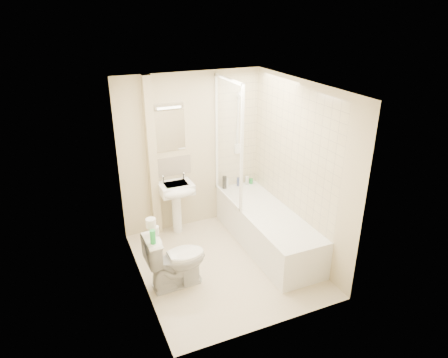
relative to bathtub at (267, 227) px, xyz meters
name	(u,v)px	position (x,y,z in m)	size (l,w,h in m)	color
floor	(225,264)	(-0.75, -0.20, -0.29)	(2.50, 2.50, 0.00)	beige
wall_back	(192,152)	(-0.75, 1.05, 0.91)	(2.20, 0.02, 2.40)	beige
wall_left	(137,200)	(-1.85, -0.20, 0.91)	(0.02, 2.50, 2.40)	beige
wall_right	(300,170)	(0.35, -0.20, 0.91)	(0.02, 2.50, 2.40)	beige
ceiling	(225,87)	(-0.75, -0.20, 2.11)	(2.20, 2.50, 0.02)	white
tile_back	(237,133)	(0.00, 1.04, 1.14)	(0.70, 0.01, 1.75)	beige
tile_right	(292,150)	(0.34, 0.00, 1.14)	(0.01, 2.10, 1.75)	beige
pipe_boxing	(152,160)	(-1.37, 0.99, 0.91)	(0.12, 0.12, 2.40)	beige
splashback	(171,166)	(-1.08, 1.04, 0.74)	(0.60, 0.01, 0.30)	beige
mirror	(169,131)	(-1.08, 1.04, 1.29)	(0.46, 0.01, 0.60)	white
strip_light	(168,106)	(-1.08, 1.02, 1.66)	(0.42, 0.07, 0.07)	silver
bathtub	(267,227)	(0.00, 0.00, 0.00)	(0.70, 2.10, 0.55)	white
shower_screen	(228,142)	(-0.35, 0.60, 1.16)	(0.04, 0.92, 1.80)	white
shower_fixture	(238,126)	(0.00, 0.99, 1.26)	(0.10, 0.16, 0.99)	white
pedestal_sink	(177,195)	(-1.08, 0.81, 0.37)	(0.49, 0.46, 0.94)	white
bottle_black_a	(225,182)	(-0.25, 0.96, 0.36)	(0.07, 0.07, 0.20)	black
bottle_white_a	(227,183)	(-0.21, 0.96, 0.34)	(0.06, 0.06, 0.15)	white
bottle_blue	(238,182)	(0.00, 0.96, 0.33)	(0.05, 0.05, 0.14)	navy
bottle_white_b	(247,180)	(0.15, 0.96, 0.33)	(0.06, 0.06, 0.13)	silver
bottle_green	(251,181)	(0.23, 0.96, 0.30)	(0.06, 0.06, 0.08)	green
toilet	(176,259)	(-1.47, -0.35, 0.09)	(0.76, 0.45, 0.76)	white
toilet_roll_lower	(155,230)	(-1.69, -0.30, 0.52)	(0.10, 0.10, 0.10)	white
toilet_roll_upper	(151,223)	(-1.73, -0.29, 0.62)	(0.12, 0.12, 0.11)	white
green_bottle	(153,237)	(-1.76, -0.48, 0.55)	(0.06, 0.06, 0.17)	#2ACA53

